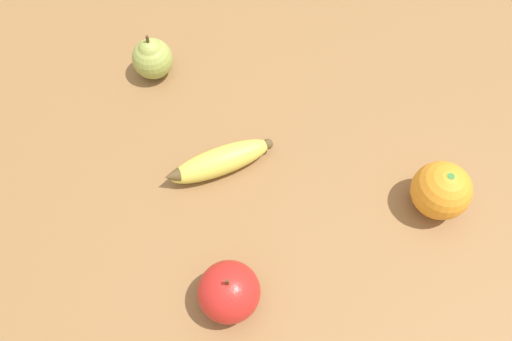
{
  "coord_description": "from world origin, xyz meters",
  "views": [
    {
      "loc": [
        0.05,
        0.41,
        0.68
      ],
      "look_at": [
        0.07,
        0.05,
        0.03
      ],
      "focal_mm": 35.0,
      "sensor_mm": 36.0,
      "label": 1
    }
  ],
  "objects": [
    {
      "name": "ground_plane",
      "position": [
        0.0,
        0.0,
        0.0
      ],
      "size": [
        3.0,
        3.0,
        0.0
      ],
      "primitive_type": "plane",
      "color": "olive"
    },
    {
      "name": "banana",
      "position": [
        0.13,
        0.03,
        0.02
      ],
      "size": [
        0.17,
        0.11,
        0.04
      ],
      "rotation": [
        0.0,
        0.0,
        0.44
      ],
      "color": "#DBCC4C",
      "rests_on": "ground_plane"
    },
    {
      "name": "orange",
      "position": [
        -0.2,
        0.08,
        0.04
      ],
      "size": [
        0.09,
        0.09,
        0.09
      ],
      "color": "orange",
      "rests_on": "ground_plane"
    },
    {
      "name": "pear",
      "position": [
        0.25,
        -0.16,
        0.04
      ],
      "size": [
        0.07,
        0.07,
        0.09
      ],
      "color": "#99A84C",
      "rests_on": "ground_plane"
    },
    {
      "name": "apple",
      "position": [
        0.1,
        0.24,
        0.04
      ],
      "size": [
        0.08,
        0.08,
        0.09
      ],
      "color": "red",
      "rests_on": "ground_plane"
    }
  ]
}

